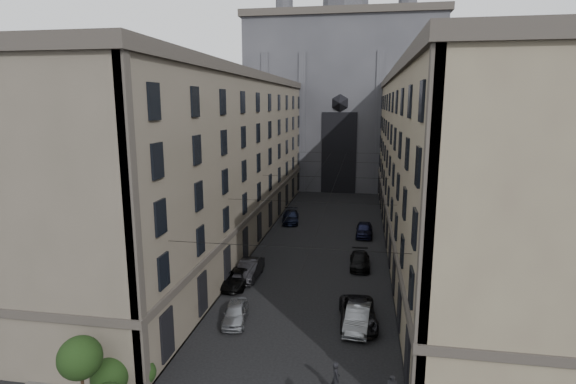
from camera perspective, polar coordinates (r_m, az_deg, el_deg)
The scene contains 16 objects.
sidewalk_left at distance 54.31m, azimuth -6.58°, elevation -5.36°, with size 7.00×80.00×0.15m, color #383533.
sidewalk_right at distance 52.65m, azimuth 16.10°, elevation -6.28°, with size 7.00×80.00×0.15m, color #383533.
building_left at distance 53.34m, azimuth -9.85°, elevation 4.42°, with size 13.60×60.60×18.85m.
building_right at distance 51.16m, azimuth 19.94°, elevation 3.63°, with size 13.60×60.60×18.85m.
gothic_tower at distance 89.03m, azimuth 7.05°, elevation 12.61°, with size 35.00×23.00×58.00m.
shrub_cluster at distance 26.74m, azimuth -22.57°, elevation -20.56°, with size 3.90×4.40×3.90m.
tram_wires at distance 50.44m, azimuth 4.66°, elevation 1.76°, with size 14.00×60.00×0.43m.
car_left_near at distance 33.64m, azimuth -6.70°, elevation -15.00°, with size 1.63×4.06×1.38m, color gray.
car_left_midnear at distance 41.12m, azimuth -4.97°, elevation -9.76°, with size 1.73×4.96×1.64m, color black.
car_left_midfar at distance 39.62m, azimuth -6.51°, elevation -10.87°, with size 2.20×4.77×1.33m, color black.
car_left_far at distance 59.42m, azimuth 0.33°, elevation -3.17°, with size 2.09×5.15×1.49m, color black.
car_right_near at distance 32.98m, azimuth 8.85°, elevation -15.47°, with size 1.63×4.68×1.54m, color slate.
car_right_midnear at distance 33.50m, azimuth 8.87°, elevation -15.03°, with size 2.55×5.54×1.54m, color black.
car_right_midfar at distance 44.09m, azimuth 9.10°, elevation -8.60°, with size 1.87×4.59×1.33m, color black.
car_right_far at distance 54.14m, azimuth 9.65°, elevation -4.70°, with size 1.90×4.71×1.61m, color black.
pedestrian at distance 26.37m, azimuth 6.10°, elevation -22.41°, with size 0.68×0.45×1.86m, color black.
Camera 1 is at (4.23, -13.95, 15.51)m, focal length 28.00 mm.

